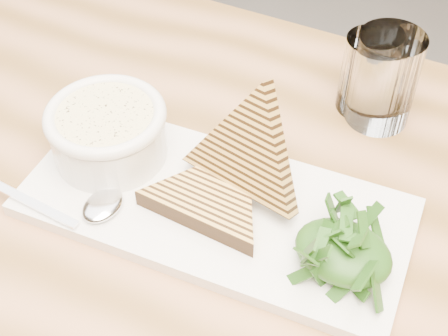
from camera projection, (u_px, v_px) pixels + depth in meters
The scene contains 14 objects.
table_top at pixel (216, 234), 0.68m from camera, with size 1.16×0.77×0.04m, color #AE764B.
table_leg_bl at pixel (80, 132), 1.32m from camera, with size 0.06×0.06×0.69m, color #AE764B.
platter at pixel (215, 207), 0.67m from camera, with size 0.41×0.18×0.02m, color white.
soup_bowl at pixel (109, 137), 0.69m from camera, with size 0.13×0.13×0.05m, color white.
soup at pixel (105, 117), 0.67m from camera, with size 0.11×0.11×0.01m, color beige.
bowl_rim at pixel (105, 115), 0.67m from camera, with size 0.13×0.13×0.01m, color white.
sandwich_flat at pixel (212, 198), 0.65m from camera, with size 0.16×0.16×0.02m, color gold, non-canonical shape.
sandwich_lean at pixel (248, 152), 0.64m from camera, with size 0.16×0.16×0.09m, color gold, non-canonical shape.
salad_base at pixel (343, 252), 0.59m from camera, with size 0.10×0.08×0.04m, color #133912.
arugula_pile at pixel (344, 247), 0.59m from camera, with size 0.11×0.10×0.05m, color #2E5B15, non-canonical shape.
spoon_bowl at pixel (103, 205), 0.65m from camera, with size 0.04×0.05×0.01m, color silver.
spoon_handle at pixel (29, 201), 0.66m from camera, with size 0.13×0.01×0.00m, color silver.
glass_near at pixel (368, 74), 0.75m from camera, with size 0.07×0.07×0.10m, color white.
glass_far at pixel (384, 79), 0.73m from camera, with size 0.08×0.08×0.12m, color white.
Camera 1 is at (0.14, -0.11, 1.25)m, focal length 50.00 mm.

